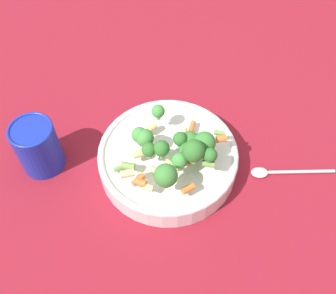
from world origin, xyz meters
name	(u,v)px	position (x,y,z in m)	size (l,w,h in m)	color
ground_plane	(168,165)	(0.00, 0.00, 0.00)	(3.00, 3.00, 0.00)	maroon
bowl	(168,158)	(0.00, 0.00, 0.03)	(0.29, 0.29, 0.05)	white
pasta_salad	(177,150)	(-0.03, -0.01, 0.10)	(0.19, 0.23, 0.08)	#8CB766
cup	(37,146)	(0.04, 0.26, 0.06)	(0.09, 0.09, 0.12)	#192DAD
spoon	(277,172)	(-0.05, -0.22, 0.01)	(0.03, 0.18, 0.01)	silver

